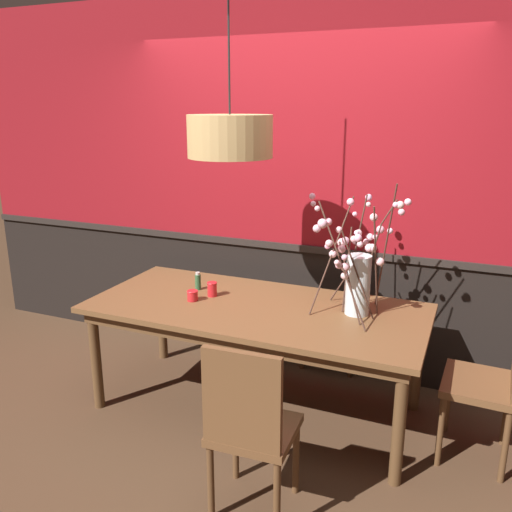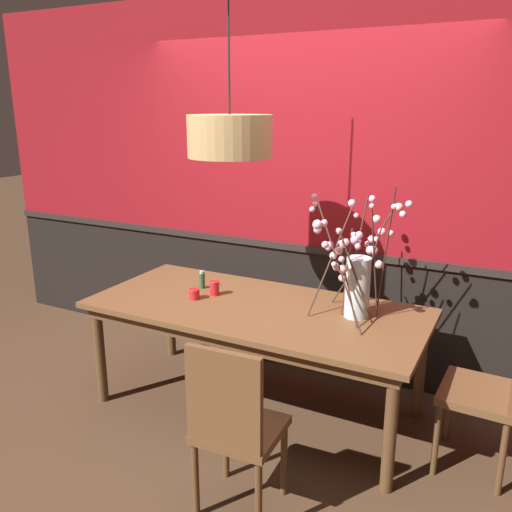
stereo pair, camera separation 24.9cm
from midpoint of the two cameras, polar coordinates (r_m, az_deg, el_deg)
name	(u,v)px [view 1 (the left image)]	position (r m, az deg, el deg)	size (l,w,h in m)	color
ground_plane	(256,407)	(3.84, -1.93, -15.85)	(24.00, 24.00, 0.00)	#4C3321
back_wall	(297,190)	(4.05, 2.64, 7.04)	(5.98, 0.14, 2.82)	black
dining_table	(256,316)	(3.53, -2.03, -6.49)	(2.19, 1.00, 0.75)	brown
chair_far_side_left	(257,289)	(4.50, -1.45, -3.58)	(0.48, 0.42, 0.92)	brown
chair_far_side_right	(335,297)	(4.29, 6.77, -4.43)	(0.46, 0.40, 0.97)	brown
chair_head_east_end	(495,376)	(3.33, 22.13, -11.78)	(0.42, 0.46, 0.95)	brown
chair_near_side_right	(249,424)	(2.72, -3.46, -17.48)	(0.42, 0.41, 0.96)	brown
vase_with_blossoms	(357,274)	(3.34, 8.63, -1.88)	(0.65, 0.72, 0.84)	silver
candle_holder_nearer_center	(193,295)	(3.62, -8.75, -4.21)	(0.08, 0.08, 0.07)	red
candle_holder_nearer_edge	(212,289)	(3.68, -6.64, -3.55)	(0.07, 0.07, 0.10)	red
condiment_bottle	(198,281)	(3.82, -8.07, -2.72)	(0.04, 0.04, 0.13)	#2D5633
pendant_lamp	(230,136)	(3.26, -5.03, 12.59)	(0.51, 0.51, 1.10)	tan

